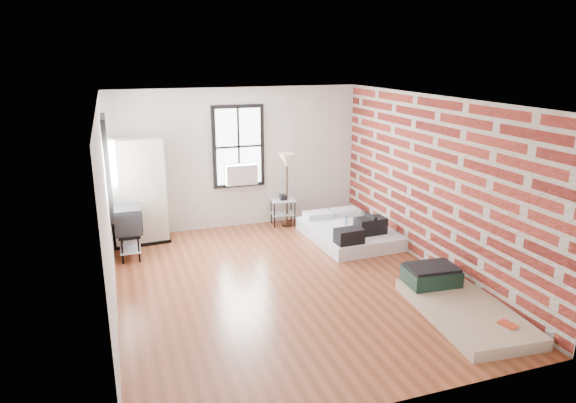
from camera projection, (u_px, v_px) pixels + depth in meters
name	position (u px, v px, depth m)	size (l,w,h in m)	color
ground	(287.00, 284.00, 7.92)	(6.00, 6.00, 0.00)	brown
room_shell	(293.00, 168.00, 7.83)	(5.02, 6.02, 2.80)	silver
mattress_main	(349.00, 232.00, 9.73)	(1.48, 1.95, 0.61)	white
mattress_bare	(457.00, 302.00, 7.06)	(1.24, 2.12, 0.44)	#C9B391
wardrobe	(138.00, 191.00, 9.43)	(1.04, 0.65, 1.97)	black
side_table	(283.00, 205.00, 10.53)	(0.52, 0.43, 0.64)	black
floor_lamp	(287.00, 165.00, 10.25)	(0.32, 0.32, 1.51)	black
tv_stand	(129.00, 222.00, 8.78)	(0.47, 0.65, 0.91)	black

